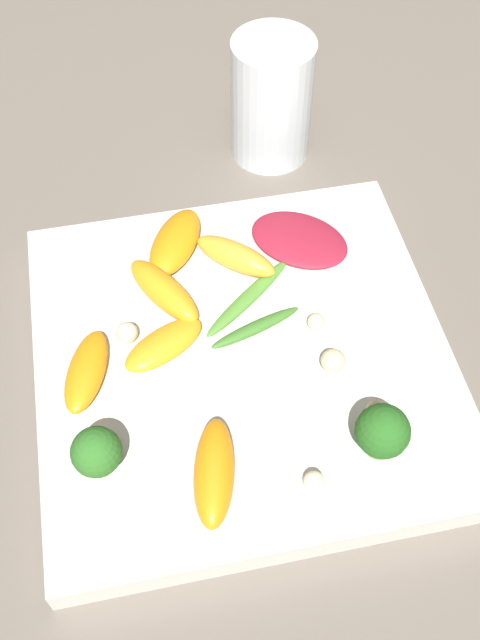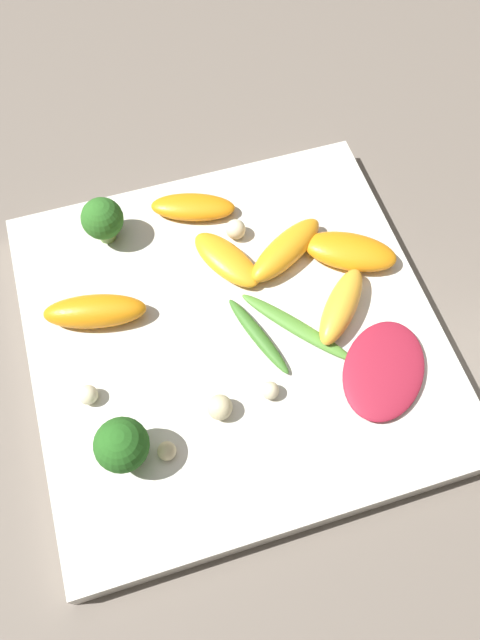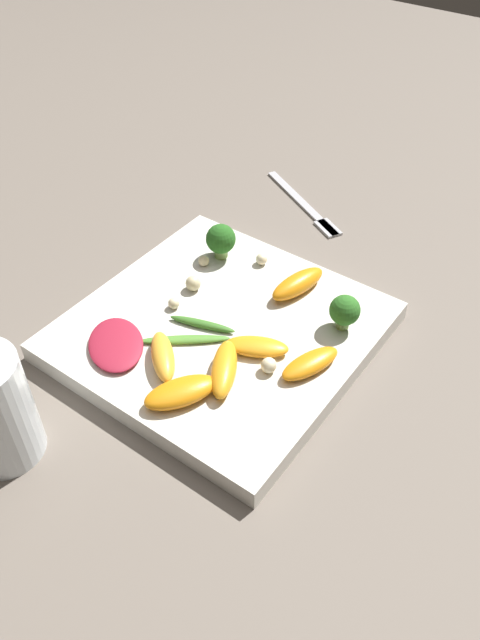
{
  "view_description": "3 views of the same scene",
  "coord_description": "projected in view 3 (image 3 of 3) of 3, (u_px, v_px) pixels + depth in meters",
  "views": [
    {
      "loc": [
        -0.06,
        -0.29,
        0.47
      ],
      "look_at": [
        0.0,
        0.01,
        0.05
      ],
      "focal_mm": 42.0,
      "sensor_mm": 36.0,
      "label": 1
    },
    {
      "loc": [
        0.2,
        -0.06,
        0.43
      ],
      "look_at": [
        -0.0,
        0.01,
        0.03
      ],
      "focal_mm": 35.0,
      "sensor_mm": 36.0,
      "label": 2
    },
    {
      "loc": [
        -0.3,
        0.38,
        0.48
      ],
      "look_at": [
        -0.02,
        -0.01,
        0.03
      ],
      "focal_mm": 35.0,
      "sensor_mm": 36.0,
      "label": 3
    }
  ],
  "objects": [
    {
      "name": "fork",
      "position": [
        309.0,
        209.0,
        0.86
      ],
      "size": [
        0.17,
        0.1,
        0.01
      ],
      "color": "#B2B2B7",
      "rests_on": "ground_plane"
    },
    {
      "name": "macadamia_nut_3",
      "position": [
        269.0,
        365.0,
        0.61
      ],
      "size": [
        0.02,
        0.02,
        0.02
      ],
      "color": "beige",
      "rests_on": "plate"
    },
    {
      "name": "arugula_sprig_0",
      "position": [
        185.0,
        340.0,
        0.64
      ],
      "size": [
        0.08,
        0.07,
        0.01
      ],
      "color": "#518E33",
      "rests_on": "plate"
    },
    {
      "name": "orange_segment_3",
      "position": [
        298.0,
        284.0,
        0.69
      ],
      "size": [
        0.04,
        0.08,
        0.02
      ],
      "color": "orange",
      "rests_on": "plate"
    },
    {
      "name": "broccoli_floret_1",
      "position": [
        221.0,
        240.0,
        0.73
      ],
      "size": [
        0.04,
        0.04,
        0.04
      ],
      "color": "#84AD5B",
      "rests_on": "plate"
    },
    {
      "name": "orange_segment_1",
      "position": [
        181.0,
        392.0,
        0.58
      ],
      "size": [
        0.06,
        0.08,
        0.02
      ],
      "color": "orange",
      "rests_on": "plate"
    },
    {
      "name": "macadamia_nut_0",
      "position": [
        204.0,
        261.0,
        0.73
      ],
      "size": [
        0.01,
        0.01,
        0.01
      ],
      "color": "beige",
      "rests_on": "plate"
    },
    {
      "name": "orange_segment_5",
      "position": [
        257.0,
        347.0,
        0.63
      ],
      "size": [
        0.07,
        0.05,
        0.01
      ],
      "color": "orange",
      "rests_on": "plate"
    },
    {
      "name": "broccoli_floret_0",
      "position": [
        345.0,
        311.0,
        0.64
      ],
      "size": [
        0.03,
        0.03,
        0.04
      ],
      "color": "#84AD5B",
      "rests_on": "plate"
    },
    {
      "name": "macadamia_nut_1",
      "position": [
        174.0,
        303.0,
        0.68
      ],
      "size": [
        0.01,
        0.01,
        0.01
      ],
      "color": "beige",
      "rests_on": "plate"
    },
    {
      "name": "ground_plane",
      "position": [
        221.0,
        339.0,
        0.68
      ],
      "size": [
        2.4,
        2.4,
        0.0
      ],
      "primitive_type": "plane",
      "color": "#6B6056"
    },
    {
      "name": "orange_segment_4",
      "position": [
        309.0,
        365.0,
        0.61
      ],
      "size": [
        0.05,
        0.07,
        0.02
      ],
      "color": "orange",
      "rests_on": "plate"
    },
    {
      "name": "radicchio_leaf_0",
      "position": [
        116.0,
        344.0,
        0.63
      ],
      "size": [
        0.1,
        0.09,
        0.01
      ],
      "color": "maroon",
      "rests_on": "plate"
    },
    {
      "name": "macadamia_nut_4",
      "position": [
        262.0,
        259.0,
        0.73
      ],
      "size": [
        0.01,
        0.01,
        0.01
      ],
      "color": "beige",
      "rests_on": "plate"
    },
    {
      "name": "orange_segment_2",
      "position": [
        163.0,
        356.0,
        0.61
      ],
      "size": [
        0.07,
        0.06,
        0.02
      ],
      "color": "#FCAD33",
      "rests_on": "plate"
    },
    {
      "name": "plate",
      "position": [
        221.0,
        331.0,
        0.67
      ],
      "size": [
        0.29,
        0.29,
        0.02
      ],
      "color": "silver",
      "rests_on": "ground_plane"
    },
    {
      "name": "macadamia_nut_2",
      "position": [
        193.0,
        283.0,
        0.7
      ],
      "size": [
        0.02,
        0.02,
        0.02
      ],
      "color": "beige",
      "rests_on": "plate"
    },
    {
      "name": "orange_segment_0",
      "position": [
        224.0,
        369.0,
        0.6
      ],
      "size": [
        0.06,
        0.08,
        0.02
      ],
      "color": "orange",
      "rests_on": "plate"
    },
    {
      "name": "arugula_sprig_1",
      "position": [
        202.0,
        324.0,
        0.66
      ],
      "size": [
        0.07,
        0.03,
        0.01
      ],
      "color": "#3D7528",
      "rests_on": "plate"
    }
  ]
}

